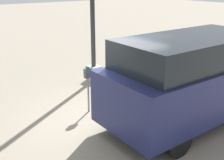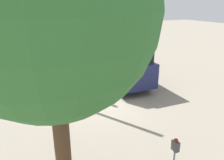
{
  "view_description": "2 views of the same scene",
  "coord_description": "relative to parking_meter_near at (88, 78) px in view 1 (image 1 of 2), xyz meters",
  "views": [
    {
      "loc": [
        -3.78,
        -5.61,
        3.48
      ],
      "look_at": [
        0.06,
        -0.47,
        1.2
      ],
      "focal_mm": 45.0,
      "sensor_mm": 36.0,
      "label": 1
    },
    {
      "loc": [
        -8.91,
        3.6,
        4.36
      ],
      "look_at": [
        -0.26,
        -0.15,
        1.02
      ],
      "focal_mm": 35.0,
      "sensor_mm": 36.0,
      "label": 2
    }
  ],
  "objects": [
    {
      "name": "parked_van",
      "position": [
        1.83,
        -2.02,
        0.22
      ],
      "size": [
        4.87,
        2.04,
        2.25
      ],
      "rotation": [
        0.0,
        0.0,
        -0.01
      ],
      "color": "navy",
      "rests_on": "ground"
    },
    {
      "name": "ground_plane",
      "position": [
        0.02,
        -0.51,
        -0.99
      ],
      "size": [
        80.0,
        80.0,
        0.0
      ],
      "primitive_type": "plane",
      "color": "gray"
    },
    {
      "name": "parking_meter_near",
      "position": [
        0.0,
        0.0,
        0.0
      ],
      "size": [
        0.2,
        0.11,
        1.34
      ],
      "rotation": [
        0.0,
        0.0,
        0.02
      ],
      "color": "gray",
      "rests_on": "ground"
    },
    {
      "name": "lamp_post",
      "position": [
        1.55,
        2.09,
        1.41
      ],
      "size": [
        0.44,
        0.44,
        7.02
      ],
      "color": "beige",
      "rests_on": "ground"
    }
  ]
}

